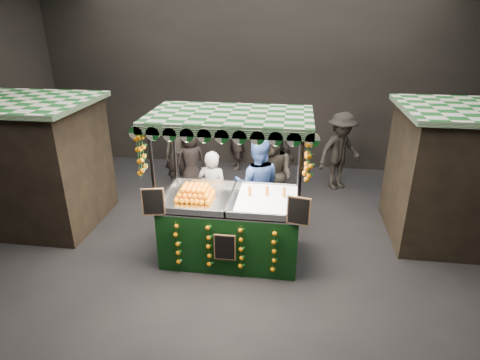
# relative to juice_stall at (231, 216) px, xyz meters

# --- Properties ---
(ground) EXTENTS (12.00, 12.00, 0.00)m
(ground) POSITION_rel_juice_stall_xyz_m (0.02, -0.19, -0.83)
(ground) COLOR black
(ground) RESTS_ON ground
(market_hall) EXTENTS (12.10, 10.10, 5.05)m
(market_hall) POSITION_rel_juice_stall_xyz_m (0.02, -0.19, 2.55)
(market_hall) COLOR black
(market_hall) RESTS_ON ground
(neighbour_stall_left) EXTENTS (3.00, 2.20, 2.60)m
(neighbour_stall_left) POSITION_rel_juice_stall_xyz_m (-4.38, 0.81, 0.48)
(neighbour_stall_left) COLOR black
(neighbour_stall_left) RESTS_ON ground
(neighbour_stall_right) EXTENTS (3.00, 2.20, 2.60)m
(neighbour_stall_right) POSITION_rel_juice_stall_xyz_m (4.42, 1.31, 0.48)
(neighbour_stall_right) COLOR black
(neighbour_stall_right) RESTS_ON ground
(juice_stall) EXTENTS (2.75, 1.61, 2.66)m
(juice_stall) POSITION_rel_juice_stall_xyz_m (0.00, 0.00, 0.00)
(juice_stall) COLOR black
(juice_stall) RESTS_ON ground
(vendor_grey) EXTENTS (0.66, 0.48, 1.69)m
(vendor_grey) POSITION_rel_juice_stall_xyz_m (-0.52, 0.95, 0.02)
(vendor_grey) COLOR gray
(vendor_grey) RESTS_ON ground
(vendor_blue) EXTENTS (0.96, 0.76, 1.93)m
(vendor_blue) POSITION_rel_juice_stall_xyz_m (0.35, 1.14, 0.14)
(vendor_blue) COLOR navy
(vendor_blue) RESTS_ON ground
(shopper_0) EXTENTS (0.73, 0.57, 1.76)m
(shopper_0) POSITION_rel_juice_stall_xyz_m (-1.80, 2.88, 0.05)
(shopper_0) COLOR black
(shopper_0) RESTS_ON ground
(shopper_1) EXTENTS (1.16, 1.12, 1.88)m
(shopper_1) POSITION_rel_juice_stall_xyz_m (0.64, 1.75, 0.11)
(shopper_1) COLOR #2A2622
(shopper_1) RESTS_ON ground
(shopper_2) EXTENTS (0.96, 0.81, 1.54)m
(shopper_2) POSITION_rel_juice_stall_xyz_m (0.66, 3.41, -0.06)
(shopper_2) COLOR black
(shopper_2) RESTS_ON ground
(shopper_3) EXTENTS (1.44, 1.31, 1.95)m
(shopper_3) POSITION_rel_juice_stall_xyz_m (2.17, 3.41, 0.14)
(shopper_3) COLOR black
(shopper_3) RESTS_ON ground
(shopper_4) EXTENTS (0.88, 0.79, 1.51)m
(shopper_4) POSITION_rel_juice_stall_xyz_m (-1.46, 2.85, -0.07)
(shopper_4) COLOR black
(shopper_4) RESTS_ON ground
(shopper_5) EXTENTS (1.41, 1.46, 1.66)m
(shopper_5) POSITION_rel_juice_stall_xyz_m (4.08, 2.05, 0.00)
(shopper_5) COLOR black
(shopper_5) RESTS_ON ground
(shopper_6) EXTENTS (0.70, 0.81, 1.88)m
(shopper_6) POSITION_rel_juice_stall_xyz_m (-0.57, 4.41, 0.11)
(shopper_6) COLOR #2C2524
(shopper_6) RESTS_ON ground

